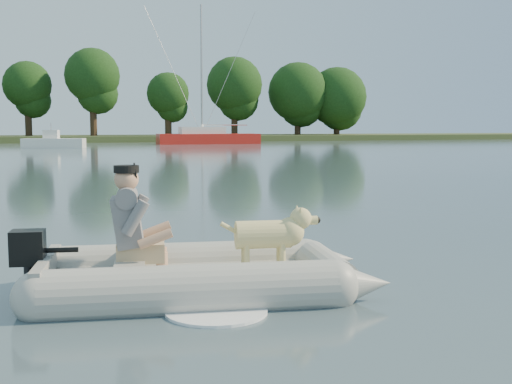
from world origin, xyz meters
name	(u,v)px	position (x,y,z in m)	size (l,w,h in m)	color
water	(274,287)	(0.00, 0.00, 0.00)	(160.00, 160.00, 0.00)	slate
shore_bank	(55,139)	(0.00, 62.00, 0.25)	(160.00, 12.00, 0.70)	#47512D
treeline	(69,87)	(1.46, 61.10, 5.39)	(75.85, 7.35, 9.27)	#332316
dinghy	(201,235)	(-0.74, 0.04, 0.56)	(4.48, 3.13, 1.32)	#A2A29D
man	(129,218)	(-1.38, 0.21, 0.74)	(0.69, 0.59, 1.03)	slate
dog	(263,239)	(-0.12, -0.01, 0.49)	(0.89, 0.32, 0.59)	tan
outboard_motor	(29,269)	(-2.29, 0.31, 0.30)	(0.39, 0.28, 0.75)	black
motorboat	(54,136)	(-0.68, 43.06, 0.86)	(4.49, 1.73, 1.90)	white
sailboat	(207,138)	(12.50, 49.28, 0.54)	(9.06, 3.17, 12.28)	red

